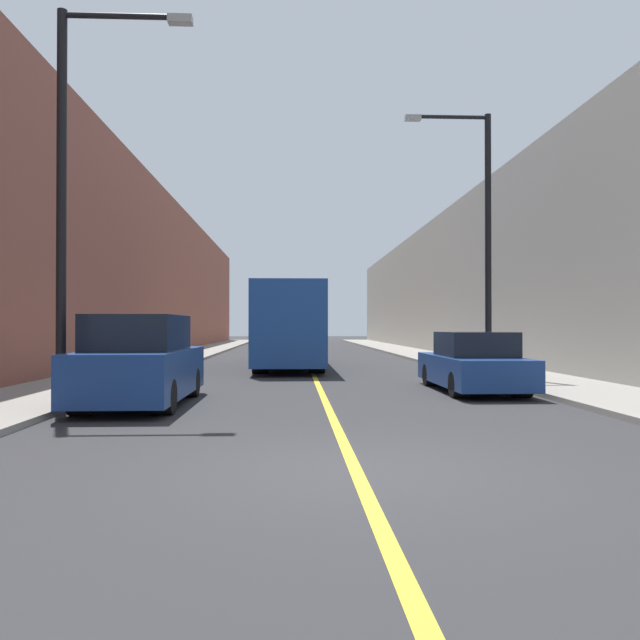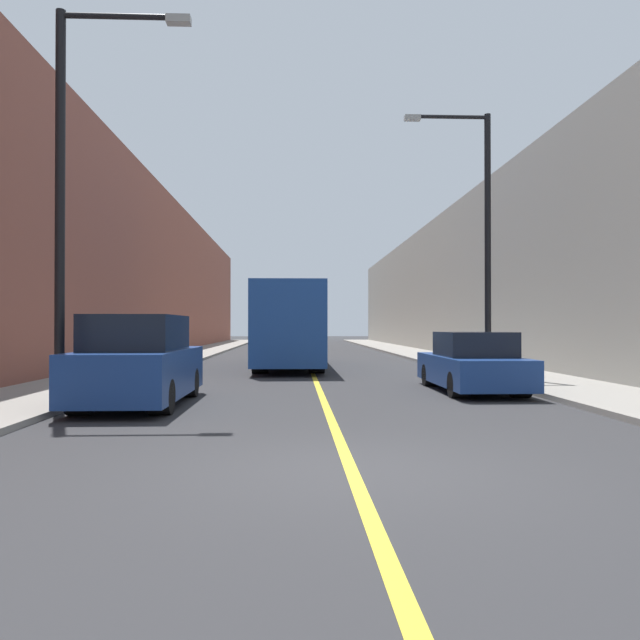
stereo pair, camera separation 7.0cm
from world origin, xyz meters
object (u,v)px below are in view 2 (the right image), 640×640
object	(u,v)px
bus	(289,325)
parked_suv_left	(139,364)
car_right_near	(472,365)
street_lamp_left	(72,179)
street_lamp_right	(481,227)

from	to	relation	value
bus	parked_suv_left	bearing A→B (deg)	-104.21
bus	car_right_near	world-z (taller)	bus
parked_suv_left	street_lamp_left	distance (m)	4.03
street_lamp_left	bus	bearing A→B (deg)	71.11
bus	car_right_near	bearing A→B (deg)	-63.66
bus	street_lamp_left	distance (m)	13.70
bus	parked_suv_left	world-z (taller)	bus
car_right_near	street_lamp_right	world-z (taller)	street_lamp_right
car_right_near	parked_suv_left	bearing A→B (deg)	-162.42
parked_suv_left	car_right_near	xyz separation A→B (m)	(7.86, 2.49, -0.19)
parked_suv_left	street_lamp_left	world-z (taller)	street_lamp_left
bus	car_right_near	size ratio (longest dim) A/B	2.21
bus	street_lamp_right	xyz separation A→B (m)	(6.07, -6.19, 3.07)
street_lamp_right	parked_suv_left	bearing A→B (deg)	-146.86
street_lamp_left	street_lamp_right	distance (m)	12.26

